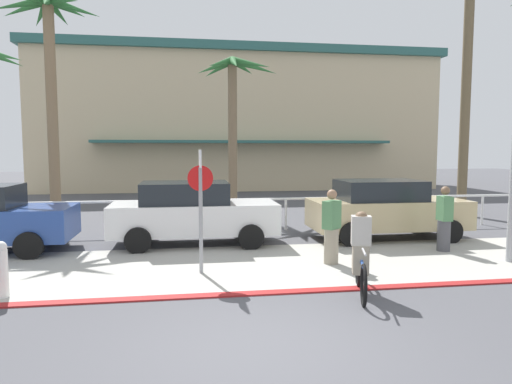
% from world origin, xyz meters
% --- Properties ---
extents(ground_plane, '(80.00, 80.00, 0.00)m').
position_xyz_m(ground_plane, '(0.00, 10.00, 0.00)').
color(ground_plane, '#4C4C51').
extents(sidewalk_strip, '(44.00, 4.00, 0.02)m').
position_xyz_m(sidewalk_strip, '(0.00, 4.20, 0.01)').
color(sidewalk_strip, '#ADAAA0').
rests_on(sidewalk_strip, ground).
extents(curb_paint, '(44.00, 0.24, 0.03)m').
position_xyz_m(curb_paint, '(0.00, 2.20, 0.01)').
color(curb_paint, maroon).
rests_on(curb_paint, ground).
extents(building_backdrop, '(25.65, 10.78, 8.87)m').
position_xyz_m(building_backdrop, '(2.71, 26.68, 4.46)').
color(building_backdrop, beige).
rests_on(building_backdrop, ground).
extents(rail_fence, '(27.41, 0.08, 1.04)m').
position_xyz_m(rail_fence, '(-0.00, 8.50, 0.84)').
color(rail_fence, white).
rests_on(rail_fence, ground).
extents(stop_sign_bike_lane, '(0.52, 0.56, 2.56)m').
position_xyz_m(stop_sign_bike_lane, '(-0.57, 3.71, 1.68)').
color(stop_sign_bike_lane, gray).
rests_on(stop_sign_bike_lane, ground).
extents(bollard_1, '(0.20, 0.20, 1.00)m').
position_xyz_m(bollard_1, '(-4.01, 2.64, 0.52)').
color(bollard_1, white).
rests_on(bollard_1, ground).
extents(palm_tree_2, '(3.39, 2.95, 7.65)m').
position_xyz_m(palm_tree_2, '(-5.30, 11.01, 5.86)').
color(palm_tree_2, '#846B4C').
rests_on(palm_tree_2, ground).
extents(palm_tree_3, '(3.24, 3.34, 6.21)m').
position_xyz_m(palm_tree_3, '(1.09, 12.81, 4.78)').
color(palm_tree_3, '#756047').
rests_on(palm_tree_3, ground).
extents(palm_tree_4, '(3.38, 3.34, 9.89)m').
position_xyz_m(palm_tree_4, '(9.80, 10.71, 7.13)').
color(palm_tree_4, brown).
rests_on(palm_tree_4, ground).
extents(car_white_2, '(4.40, 2.02, 1.69)m').
position_xyz_m(car_white_2, '(-0.69, 6.72, 0.87)').
color(car_white_2, white).
rests_on(car_white_2, ground).
extents(car_tan_3, '(4.40, 2.02, 1.69)m').
position_xyz_m(car_tan_3, '(4.79, 6.67, 0.87)').
color(car_tan_3, tan).
rests_on(car_tan_3, ground).
extents(cyclist_blue_0, '(0.58, 1.76, 1.50)m').
position_xyz_m(cyclist_blue_0, '(2.19, 1.97, 0.69)').
color(cyclist_blue_0, black).
rests_on(cyclist_blue_0, ground).
extents(pedestrian_0, '(0.47, 0.46, 1.68)m').
position_xyz_m(pedestrian_0, '(2.33, 4.05, 0.78)').
color(pedestrian_0, gray).
rests_on(pedestrian_0, ground).
extents(pedestrian_1, '(0.34, 0.42, 1.65)m').
position_xyz_m(pedestrian_1, '(5.53, 4.87, 0.76)').
color(pedestrian_1, '#4C4C51').
rests_on(pedestrian_1, ground).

